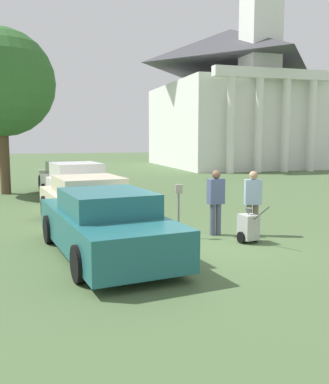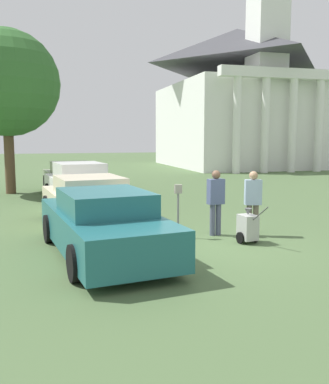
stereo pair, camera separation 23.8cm
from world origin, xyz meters
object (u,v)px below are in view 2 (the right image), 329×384
object	(u,v)px
parking_meter	(178,201)
parked_car_cream	(89,202)
parked_car_teal	(103,224)
parked_car_sage	(73,179)
parked_car_white	(79,186)
person_worker	(216,199)
church	(238,95)
equipment_cart	(248,227)
person_supervisor	(253,199)

from	to	relation	value
parking_meter	parked_car_cream	bearing A→B (deg)	133.14
parked_car_teal	parked_car_sage	world-z (taller)	parked_car_sage
parking_meter	parked_car_white	bearing A→B (deg)	109.04
parked_car_white	parked_car_teal	bearing A→B (deg)	-97.71
parked_car_cream	parked_car_white	size ratio (longest dim) A/B	0.98
person_worker	church	bearing A→B (deg)	-122.89
parked_car_teal	parked_car_white	bearing A→B (deg)	82.29
parked_car_cream	person_worker	distance (m)	3.72
parked_car_teal	parked_car_white	size ratio (longest dim) A/B	1.02
parking_meter	equipment_cart	distance (m)	1.82
parked_car_cream	person_worker	size ratio (longest dim) A/B	2.94
parked_car_teal	parked_car_cream	world-z (taller)	parked_car_cream
parked_car_teal	parking_meter	xyz separation A→B (m)	(2.02, 1.05, 0.28)
person_supervisor	church	xyz separation A→B (m)	(11.06, 24.64, 5.20)
parked_car_sage	church	world-z (taller)	church
parked_car_white	parked_car_cream	bearing A→B (deg)	-97.71
parked_car_cream	parking_meter	bearing A→B (deg)	-54.56
parked_car_cream	person_supervisor	size ratio (longest dim) A/B	2.97
parked_car_sage	parking_meter	bearing A→B (deg)	-85.53
parked_car_cream	person_supervisor	bearing A→B (deg)	-39.34
parked_car_white	person_worker	world-z (taller)	person_worker
parked_car_sage	church	bearing A→B (deg)	37.35
parked_car_sage	person_worker	size ratio (longest dim) A/B	3.25
equipment_cart	church	world-z (taller)	church
parked_car_teal	person_supervisor	size ratio (longest dim) A/B	3.11
parked_car_cream	parked_car_sage	size ratio (longest dim) A/B	0.91
parked_car_sage	equipment_cart	distance (m)	10.86
parked_car_cream	person_worker	xyz separation A→B (m)	(3.04, -2.13, 0.28)
church	parked_car_teal	bearing A→B (deg)	-120.54
parked_car_white	church	distance (m)	24.44
equipment_cart	church	distance (m)	28.40
parked_car_teal	person_worker	distance (m)	3.24
parked_car_teal	person_supervisor	distance (m)	4.02
church	equipment_cart	bearing A→B (deg)	-114.48
parked_car_cream	person_supervisor	distance (m)	4.63
parked_car_sage	church	distance (m)	21.92
parked_car_cream	parked_car_white	xyz separation A→B (m)	(0.00, 3.69, 0.07)
person_worker	person_supervisor	size ratio (longest dim) A/B	1.01
parked_car_sage	parking_meter	xyz separation A→B (m)	(2.02, -9.34, 0.26)
person_worker	person_supervisor	distance (m)	0.95
parked_car_teal	parking_meter	bearing A→B (deg)	19.88
person_worker	parked_car_white	bearing A→B (deg)	-69.15
parked_car_cream	parked_car_sage	bearing A→B (deg)	82.29
parked_car_sage	person_worker	distance (m)	9.80
parked_car_teal	church	distance (m)	30.02
parked_car_sage	church	xyz separation A→B (m)	(14.99, 15.02, 5.46)
parking_meter	parked_car_sage	bearing A→B (deg)	102.18
person_worker	person_supervisor	xyz separation A→B (m)	(0.90, -0.30, -0.01)
person_worker	equipment_cart	size ratio (longest dim) A/B	1.69
parking_meter	equipment_cart	size ratio (longest dim) A/B	1.35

